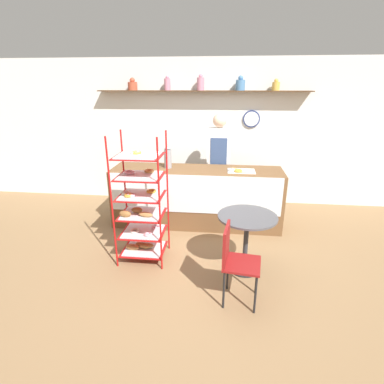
# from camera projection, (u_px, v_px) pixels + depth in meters

# --- Properties ---
(ground_plane) EXTENTS (14.00, 14.00, 0.00)m
(ground_plane) POSITION_uv_depth(u_px,v_px,m) (189.00, 256.00, 4.14)
(ground_plane) COLOR olive
(back_wall) EXTENTS (10.00, 0.30, 2.70)m
(back_wall) POSITION_uv_depth(u_px,v_px,m) (202.00, 132.00, 5.73)
(back_wall) COLOR white
(back_wall) RESTS_ON ground_plane
(display_counter) EXTENTS (2.75, 0.71, 0.95)m
(display_counter) POSITION_uv_depth(u_px,v_px,m) (197.00, 197.00, 4.96)
(display_counter) COLOR brown
(display_counter) RESTS_ON ground_plane
(pastry_rack) EXTENTS (0.61, 0.54, 1.69)m
(pastry_rack) POSITION_uv_depth(u_px,v_px,m) (141.00, 207.00, 3.87)
(pastry_rack) COLOR #B71414
(pastry_rack) RESTS_ON ground_plane
(person_worker) EXTENTS (0.40, 0.24, 1.78)m
(person_worker) POSITION_uv_depth(u_px,v_px,m) (218.00, 160.00, 5.23)
(person_worker) COLOR #282833
(person_worker) RESTS_ON ground_plane
(cafe_table) EXTENTS (0.72, 0.72, 0.75)m
(cafe_table) POSITION_uv_depth(u_px,v_px,m) (247.00, 229.00, 3.66)
(cafe_table) COLOR #262628
(cafe_table) RESTS_ON ground_plane
(cafe_chair) EXTENTS (0.43, 0.43, 0.88)m
(cafe_chair) POSITION_uv_depth(u_px,v_px,m) (234.00, 257.00, 3.13)
(cafe_chair) COLOR black
(cafe_chair) RESTS_ON ground_plane
(coffee_carafe) EXTENTS (0.12, 0.12, 0.35)m
(coffee_carafe) POSITION_uv_depth(u_px,v_px,m) (168.00, 158.00, 4.83)
(coffee_carafe) COLOR gray
(coffee_carafe) RESTS_ON display_counter
(donut_tray_counter) EXTENTS (0.42, 0.28, 0.05)m
(donut_tray_counter) POSITION_uv_depth(u_px,v_px,m) (239.00, 171.00, 4.66)
(donut_tray_counter) COLOR white
(donut_tray_counter) RESTS_ON display_counter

